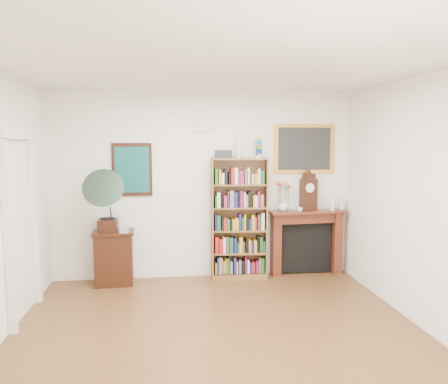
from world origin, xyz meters
name	(u,v)px	position (x,y,z in m)	size (l,w,h in m)	color
room	(224,212)	(0.00, 0.00, 1.40)	(4.51, 5.01, 2.81)	brown
door_casing	(22,211)	(-2.21, 1.20, 1.26)	(0.08, 1.02, 2.17)	white
teal_poster	(132,170)	(-1.05, 2.48, 1.65)	(0.58, 0.04, 0.78)	black
small_picture	(203,122)	(0.00, 2.48, 2.35)	(0.26, 0.04, 0.30)	white
gilt_painting	(304,149)	(1.55, 2.48, 1.95)	(0.95, 0.04, 0.75)	gold
bookshelf	(239,212)	(0.53, 2.33, 1.02)	(0.86, 0.36, 2.10)	brown
side_cabinet	(114,258)	(-1.32, 2.27, 0.39)	(0.58, 0.42, 0.78)	black
fireplace	(306,237)	(1.59, 2.41, 0.58)	(1.21, 0.36, 1.01)	#451D10
gramophone	(106,197)	(-1.39, 2.15, 1.30)	(0.56, 0.70, 0.91)	black
cd_stack	(124,230)	(-1.15, 2.12, 0.82)	(0.12, 0.12, 0.08)	#B4B3BF
mantel_clock	(308,193)	(1.60, 2.38, 1.28)	(0.27, 0.19, 0.56)	black
flower_vase	(283,205)	(1.20, 2.37, 1.10)	(0.17, 0.17, 0.17)	silver
teacup	(300,210)	(1.44, 2.28, 1.04)	(0.08, 0.08, 0.06)	silver
bottle_left	(332,203)	(1.97, 2.33, 1.13)	(0.07, 0.07, 0.24)	silver
bottle_right	(342,203)	(2.13, 2.37, 1.11)	(0.06, 0.06, 0.20)	silver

